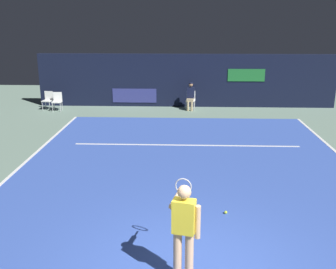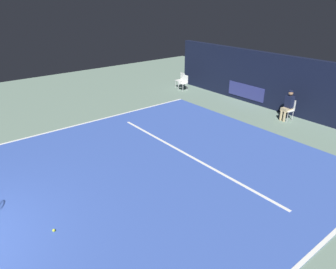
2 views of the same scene
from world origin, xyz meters
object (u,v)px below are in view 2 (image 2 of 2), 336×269
object	(u,v)px
line_judge_on_chair	(288,105)
courtside_chair_far	(181,79)
tennis_ball	(54,230)
courtside_chair_near	(184,82)

from	to	relation	value
line_judge_on_chair	courtside_chair_far	size ratio (longest dim) A/B	1.50
line_judge_on_chair	tennis_ball	bearing A→B (deg)	-86.58
courtside_chair_near	courtside_chair_far	size ratio (longest dim) A/B	1.00
courtside_chair_far	tennis_ball	size ratio (longest dim) A/B	12.94
line_judge_on_chair	courtside_chair_near	size ratio (longest dim) A/B	1.50
courtside_chair_far	tennis_ball	bearing A→B (deg)	-54.03
line_judge_on_chair	tennis_ball	distance (m)	10.60
courtside_chair_near	tennis_ball	bearing A→B (deg)	-55.38
line_judge_on_chair	courtside_chair_far	distance (m)	6.90
line_judge_on_chair	tennis_ball	world-z (taller)	line_judge_on_chair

